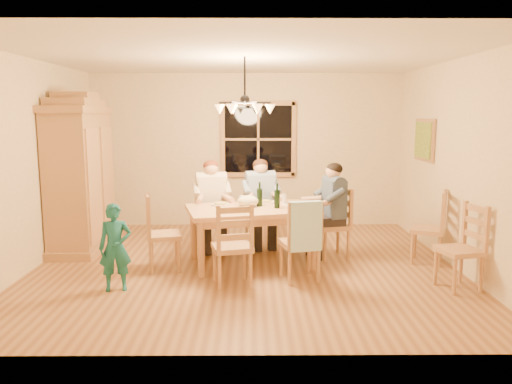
{
  "coord_description": "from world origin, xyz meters",
  "views": [
    {
      "loc": [
        0.09,
        -6.39,
        1.99
      ],
      "look_at": [
        0.14,
        0.1,
        0.97
      ],
      "focal_mm": 35.0,
      "sensor_mm": 36.0,
      "label": 1
    }
  ],
  "objects_px": {
    "child": "(115,247)",
    "armoire": "(80,179)",
    "adult_woman": "(211,194)",
    "adult_plaid_man": "(260,192)",
    "wine_bottle_a": "(260,194)",
    "chair_spare_back": "(427,241)",
    "chair_far_right": "(260,227)",
    "chandelier": "(245,107)",
    "chair_spare_front": "(458,263)",
    "wine_bottle_b": "(277,196)",
    "chair_end_right": "(332,236)",
    "dining_table": "(251,216)",
    "chair_far_left": "(212,230)",
    "adult_slate_man": "(333,198)",
    "chair_end_left": "(164,247)",
    "chair_near_left": "(232,260)",
    "chair_near_right": "(300,255)"
  },
  "relations": [
    {
      "from": "chair_far_right",
      "to": "chair_end_left",
      "type": "xyz_separation_m",
      "value": [
        -1.26,
        -1.1,
        0.0
      ]
    },
    {
      "from": "chair_near_right",
      "to": "chair_near_left",
      "type": "bearing_deg",
      "value": -180.0
    },
    {
      "from": "chair_far_left",
      "to": "child",
      "type": "relative_size",
      "value": 0.99
    },
    {
      "from": "chair_end_left",
      "to": "child",
      "type": "distance_m",
      "value": 0.89
    },
    {
      "from": "armoire",
      "to": "chair_spare_back",
      "type": "bearing_deg",
      "value": -8.52
    },
    {
      "from": "armoire",
      "to": "adult_plaid_man",
      "type": "bearing_deg",
      "value": 1.98
    },
    {
      "from": "chair_end_right",
      "to": "chair_near_left",
      "type": "bearing_deg",
      "value": 116.57
    },
    {
      "from": "adult_plaid_man",
      "to": "wine_bottle_a",
      "type": "relative_size",
      "value": 2.65
    },
    {
      "from": "wine_bottle_a",
      "to": "child",
      "type": "relative_size",
      "value": 0.33
    },
    {
      "from": "chair_near_left",
      "to": "chair_spare_back",
      "type": "height_order",
      "value": "same"
    },
    {
      "from": "chair_near_left",
      "to": "chair_spare_front",
      "type": "relative_size",
      "value": 1.0
    },
    {
      "from": "chair_end_left",
      "to": "adult_slate_man",
      "type": "distance_m",
      "value": 2.37
    },
    {
      "from": "chair_far_right",
      "to": "chair_spare_back",
      "type": "relative_size",
      "value": 1.0
    },
    {
      "from": "armoire",
      "to": "chair_far_left",
      "type": "relative_size",
      "value": 2.32
    },
    {
      "from": "chair_far_left",
      "to": "adult_slate_man",
      "type": "xyz_separation_m",
      "value": [
        1.71,
        -0.4,
        0.54
      ]
    },
    {
      "from": "wine_bottle_a",
      "to": "chair_spare_back",
      "type": "relative_size",
      "value": 0.33
    },
    {
      "from": "adult_plaid_man",
      "to": "child",
      "type": "relative_size",
      "value": 0.87
    },
    {
      "from": "wine_bottle_b",
      "to": "chair_spare_front",
      "type": "xyz_separation_m",
      "value": [
        2.03,
        -1.0,
        -0.62
      ]
    },
    {
      "from": "adult_woman",
      "to": "wine_bottle_b",
      "type": "xyz_separation_m",
      "value": [
        0.92,
        -0.69,
        0.08
      ]
    },
    {
      "from": "armoire",
      "to": "adult_slate_man",
      "type": "bearing_deg",
      "value": -7.56
    },
    {
      "from": "chair_near_left",
      "to": "wine_bottle_a",
      "type": "xyz_separation_m",
      "value": [
        0.33,
        0.97,
        0.62
      ]
    },
    {
      "from": "armoire",
      "to": "wine_bottle_b",
      "type": "height_order",
      "value": "armoire"
    },
    {
      "from": "chair_far_left",
      "to": "child",
      "type": "xyz_separation_m",
      "value": [
        -0.95,
        -1.69,
        0.2
      ]
    },
    {
      "from": "chair_end_right",
      "to": "chandelier",
      "type": "bearing_deg",
      "value": 93.97
    },
    {
      "from": "chair_near_left",
      "to": "child",
      "type": "height_order",
      "value": "child"
    },
    {
      "from": "wine_bottle_b",
      "to": "chair_spare_back",
      "type": "distance_m",
      "value": 2.12
    },
    {
      "from": "adult_woman",
      "to": "chair_far_left",
      "type": "bearing_deg",
      "value": 180.0
    },
    {
      "from": "chandelier",
      "to": "chair_spare_front",
      "type": "distance_m",
      "value": 3.16
    },
    {
      "from": "chair_far_left",
      "to": "adult_woman",
      "type": "relative_size",
      "value": 1.13
    },
    {
      "from": "chair_end_left",
      "to": "chair_spare_front",
      "type": "relative_size",
      "value": 1.0
    },
    {
      "from": "chair_far_left",
      "to": "chair_end_left",
      "type": "bearing_deg",
      "value": 46.74
    },
    {
      "from": "chair_end_right",
      "to": "adult_woman",
      "type": "distance_m",
      "value": 1.83
    },
    {
      "from": "chair_end_right",
      "to": "adult_slate_man",
      "type": "distance_m",
      "value": 0.54
    },
    {
      "from": "wine_bottle_a",
      "to": "chair_far_right",
      "type": "bearing_deg",
      "value": 88.01
    },
    {
      "from": "child",
      "to": "armoire",
      "type": "bearing_deg",
      "value": 107.63
    },
    {
      "from": "wine_bottle_a",
      "to": "chair_spare_back",
      "type": "distance_m",
      "value": 2.35
    },
    {
      "from": "adult_woman",
      "to": "wine_bottle_b",
      "type": "height_order",
      "value": "adult_woman"
    },
    {
      "from": "dining_table",
      "to": "chair_end_right",
      "type": "xyz_separation_m",
      "value": [
        1.12,
        0.26,
        -0.35
      ]
    },
    {
      "from": "adult_plaid_man",
      "to": "chair_spare_front",
      "type": "height_order",
      "value": "adult_plaid_man"
    },
    {
      "from": "adult_slate_man",
      "to": "child",
      "type": "xyz_separation_m",
      "value": [
        -2.66,
        -1.29,
        -0.34
      ]
    },
    {
      "from": "chair_far_left",
      "to": "chair_near_right",
      "type": "xyz_separation_m",
      "value": [
        1.17,
        -1.34,
        0.0
      ]
    },
    {
      "from": "chair_end_left",
      "to": "chair_spare_back",
      "type": "xyz_separation_m",
      "value": [
        3.49,
        0.28,
        0.0
      ]
    },
    {
      "from": "adult_woman",
      "to": "chair_far_right",
      "type": "bearing_deg",
      "value": -180.0
    },
    {
      "from": "chair_near_left",
      "to": "wine_bottle_a",
      "type": "bearing_deg",
      "value": 57.82
    },
    {
      "from": "adult_woman",
      "to": "adult_plaid_man",
      "type": "bearing_deg",
      "value": -180.0
    },
    {
      "from": "chair_end_right",
      "to": "adult_slate_man",
      "type": "xyz_separation_m",
      "value": [
        0.0,
        0.0,
        0.54
      ]
    },
    {
      "from": "adult_woman",
      "to": "chair_spare_back",
      "type": "relative_size",
      "value": 0.88
    },
    {
      "from": "armoire",
      "to": "dining_table",
      "type": "xyz_separation_m",
      "value": [
        2.5,
        -0.75,
        -0.4
      ]
    },
    {
      "from": "armoire",
      "to": "chair_end_right",
      "type": "distance_m",
      "value": 3.73
    },
    {
      "from": "chair_near_right",
      "to": "adult_plaid_man",
      "type": "bearing_deg",
      "value": 93.37
    }
  ]
}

